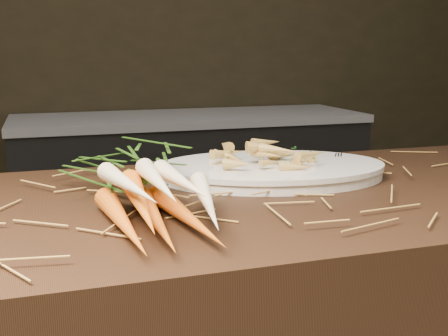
# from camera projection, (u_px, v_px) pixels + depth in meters

# --- Properties ---
(back_counter) EXTENTS (1.82, 0.62, 0.84)m
(back_counter) POSITION_uv_depth(u_px,v_px,m) (191.00, 192.00, 3.03)
(back_counter) COLOR black
(back_counter) RESTS_ON ground
(straw_bedding) EXTENTS (1.40, 0.60, 0.02)m
(straw_bedding) POSITION_uv_depth(u_px,v_px,m) (283.00, 187.00, 1.09)
(straw_bedding) COLOR olive
(straw_bedding) RESTS_ON main_counter
(root_veg_bunch) EXTENTS (0.21, 0.55, 0.10)m
(root_veg_bunch) POSITION_uv_depth(u_px,v_px,m) (139.00, 178.00, 0.98)
(root_veg_bunch) COLOR #D14400
(root_veg_bunch) RESTS_ON main_counter
(serving_platter) EXTENTS (0.53, 0.40, 0.03)m
(serving_platter) POSITION_uv_depth(u_px,v_px,m) (272.00, 172.00, 1.21)
(serving_platter) COLOR white
(serving_platter) RESTS_ON main_counter
(roasted_veg_heap) EXTENTS (0.26, 0.21, 0.05)m
(roasted_veg_heap) POSITION_uv_depth(u_px,v_px,m) (272.00, 154.00, 1.20)
(roasted_veg_heap) COLOR #B98644
(roasted_veg_heap) RESTS_ON serving_platter
(serving_fork) EXTENTS (0.11, 0.16, 0.00)m
(serving_fork) POSITION_uv_depth(u_px,v_px,m) (352.00, 165.00, 1.21)
(serving_fork) COLOR silver
(serving_fork) RESTS_ON serving_platter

